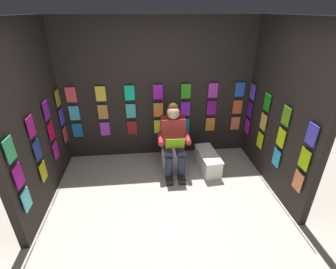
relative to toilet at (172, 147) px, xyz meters
The scene contains 7 objects.
ground_plane 1.69m from the toilet, 82.78° to the left, with size 30.00×30.00×0.00m, color #B2A899.
display_wall_back 1.02m from the toilet, 64.72° to the right, with size 3.45×0.14×2.46m.
display_wall_left 1.87m from the toilet, 157.62° to the left, with size 0.14×2.03×2.46m.
display_wall_right 2.22m from the toilet, 17.91° to the left, with size 0.14×2.03×2.46m.
toilet is the anchor object (origin of this frame).
person_reading 0.35m from the toilet, 89.37° to the left, with size 0.53×0.68×1.19m.
comic_longbox_near 0.67m from the toilet, 155.76° to the left, with size 0.35×0.73×0.33m.
Camera 1 is at (0.26, 2.14, 2.51)m, focal length 26.28 mm.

